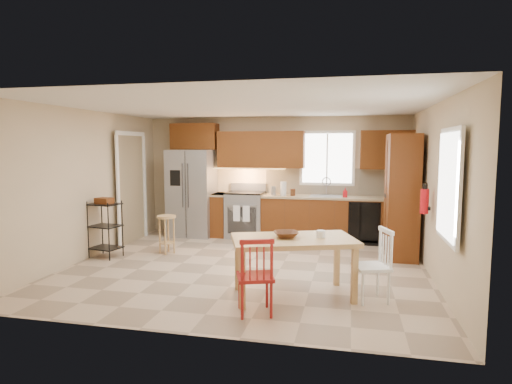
{
  "coord_description": "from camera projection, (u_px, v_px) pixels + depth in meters",
  "views": [
    {
      "loc": [
        1.57,
        -6.38,
        1.9
      ],
      "look_at": [
        0.07,
        0.4,
        1.15
      ],
      "focal_mm": 30.0,
      "sensor_mm": 36.0,
      "label": 1
    }
  ],
  "objects": [
    {
      "name": "floor",
      "position": [
        246.0,
        267.0,
        6.73
      ],
      "size": [
        5.5,
        5.5,
        0.0
      ],
      "primitive_type": "plane",
      "color": "tan",
      "rests_on": "ground"
    },
    {
      "name": "ceiling",
      "position": [
        246.0,
        106.0,
        6.47
      ],
      "size": [
        5.5,
        5.0,
        0.02
      ],
      "primitive_type": "cube",
      "color": "silver",
      "rests_on": "ground"
    },
    {
      "name": "wall_back",
      "position": [
        274.0,
        177.0,
        9.03
      ],
      "size": [
        5.5,
        0.02,
        2.5
      ],
      "primitive_type": "cube",
      "color": "#CCB793",
      "rests_on": "ground"
    },
    {
      "name": "wall_front",
      "position": [
        185.0,
        213.0,
        4.17
      ],
      "size": [
        5.5,
        0.02,
        2.5
      ],
      "primitive_type": "cube",
      "color": "#CCB793",
      "rests_on": "ground"
    },
    {
      "name": "wall_left",
      "position": [
        88.0,
        185.0,
        7.19
      ],
      "size": [
        0.02,
        5.0,
        2.5
      ],
      "primitive_type": "cube",
      "color": "#CCB793",
      "rests_on": "ground"
    },
    {
      "name": "wall_right",
      "position": [
        436.0,
        192.0,
        6.01
      ],
      "size": [
        0.02,
        5.0,
        2.5
      ],
      "primitive_type": "cube",
      "color": "#CCB793",
      "rests_on": "ground"
    },
    {
      "name": "refrigerator",
      "position": [
        192.0,
        193.0,
        9.06
      ],
      "size": [
        0.92,
        0.75,
        1.82
      ],
      "primitive_type": "cube",
      "color": "gray",
      "rests_on": "floor"
    },
    {
      "name": "range_stove",
      "position": [
        246.0,
        215.0,
        8.92
      ],
      "size": [
        0.76,
        0.63,
        0.92
      ],
      "primitive_type": "cube",
      "color": "gray",
      "rests_on": "floor"
    },
    {
      "name": "base_cabinet_narrow",
      "position": [
        221.0,
        215.0,
        9.06
      ],
      "size": [
        0.3,
        0.6,
        0.9
      ],
      "primitive_type": "cube",
      "color": "#5A2710",
      "rests_on": "floor"
    },
    {
      "name": "base_cabinet_run",
      "position": [
        335.0,
        219.0,
        8.55
      ],
      "size": [
        2.92,
        0.6,
        0.9
      ],
      "primitive_type": "cube",
      "color": "#5A2710",
      "rests_on": "floor"
    },
    {
      "name": "dishwasher",
      "position": [
        364.0,
        222.0,
        8.14
      ],
      "size": [
        0.6,
        0.02,
        0.78
      ],
      "primitive_type": "cube",
      "color": "black",
      "rests_on": "floor"
    },
    {
      "name": "backsplash",
      "position": [
        336.0,
        182.0,
        8.74
      ],
      "size": [
        2.92,
        0.03,
        0.55
      ],
      "primitive_type": "cube",
      "color": "beige",
      "rests_on": "wall_back"
    },
    {
      "name": "upper_over_fridge",
      "position": [
        195.0,
        137.0,
        9.13
      ],
      "size": [
        1.0,
        0.35,
        0.55
      ],
      "primitive_type": "cube",
      "color": "#633610",
      "rests_on": "wall_back"
    },
    {
      "name": "upper_left_block",
      "position": [
        261.0,
        150.0,
        8.85
      ],
      "size": [
        1.8,
        0.35,
        0.75
      ],
      "primitive_type": "cube",
      "color": "#633610",
      "rests_on": "wall_back"
    },
    {
      "name": "upper_right_block",
      "position": [
        387.0,
        150.0,
        8.31
      ],
      "size": [
        1.0,
        0.35,
        0.75
      ],
      "primitive_type": "cube",
      "color": "#633610",
      "rests_on": "wall_back"
    },
    {
      "name": "window_back",
      "position": [
        327.0,
        158.0,
        8.73
      ],
      "size": [
        1.12,
        0.04,
        1.12
      ],
      "primitive_type": "cube",
      "color": "white",
      "rests_on": "wall_back"
    },
    {
      "name": "sink",
      "position": [
        326.0,
        198.0,
        8.54
      ],
      "size": [
        0.62,
        0.46,
        0.16
      ],
      "primitive_type": "cube",
      "color": "gray",
      "rests_on": "base_cabinet_run"
    },
    {
      "name": "undercab_glow",
      "position": [
        247.0,
        169.0,
        8.93
      ],
      "size": [
        1.6,
        0.3,
        0.01
      ],
      "primitive_type": "cube",
      "color": "#FFBF66",
      "rests_on": "wall_back"
    },
    {
      "name": "soap_bottle",
      "position": [
        345.0,
        192.0,
        8.35
      ],
      "size": [
        0.09,
        0.09,
        0.19
      ],
      "primitive_type": "imported",
      "color": "#BA0C15",
      "rests_on": "base_cabinet_run"
    },
    {
      "name": "paper_towel",
      "position": [
        283.0,
        189.0,
        8.66
      ],
      "size": [
        0.12,
        0.12,
        0.28
      ],
      "primitive_type": "cylinder",
      "color": "white",
      "rests_on": "base_cabinet_run"
    },
    {
      "name": "canister_steel",
      "position": [
        274.0,
        191.0,
        8.7
      ],
      "size": [
        0.11,
        0.11,
        0.18
      ],
      "primitive_type": "cylinder",
      "color": "gray",
      "rests_on": "base_cabinet_run"
    },
    {
      "name": "canister_wood",
      "position": [
        293.0,
        192.0,
        8.59
      ],
      "size": [
        0.1,
        0.1,
        0.14
      ],
      "primitive_type": "cylinder",
      "color": "#512A15",
      "rests_on": "base_cabinet_run"
    },
    {
      "name": "pantry",
      "position": [
        402.0,
        196.0,
        7.27
      ],
      "size": [
        0.5,
        0.95,
        2.1
      ],
      "primitive_type": "cube",
      "color": "#5A2710",
      "rests_on": "floor"
    },
    {
      "name": "fire_extinguisher",
      "position": [
        424.0,
        201.0,
        6.2
      ],
      "size": [
        0.12,
        0.12,
        0.36
      ],
      "primitive_type": "cylinder",
      "color": "#BA0C15",
      "rests_on": "wall_right"
    },
    {
      "name": "window_right",
      "position": [
        449.0,
        185.0,
        4.89
      ],
      "size": [
        0.04,
        1.02,
        1.32
      ],
      "primitive_type": "cube",
      "color": "white",
      "rests_on": "wall_right"
    },
    {
      "name": "doorway",
      "position": [
        131.0,
        189.0,
        8.46
      ],
      "size": [
        0.04,
        0.95,
        2.1
      ],
      "primitive_type": "cube",
      "color": "#8C7A59",
      "rests_on": "wall_left"
    },
    {
      "name": "dining_table",
      "position": [
        293.0,
        268.0,
        5.39
      ],
      "size": [
        1.71,
        1.31,
        0.74
      ],
      "primitive_type": null,
      "rotation": [
        0.0,
        0.0,
        0.34
      ],
      "color": "tan",
      "rests_on": "floor"
    },
    {
      "name": "chair_red",
      "position": [
        255.0,
        275.0,
        4.83
      ],
      "size": [
        0.53,
        0.53,
        0.89
      ],
      "primitive_type": null,
      "rotation": [
        0.0,
        0.0,
        0.34
      ],
      "color": "maroon",
      "rests_on": "floor"
    },
    {
      "name": "chair_white",
      "position": [
        371.0,
        265.0,
        5.23
      ],
      "size": [
        0.53,
        0.53,
        0.89
      ],
      "primitive_type": null,
      "rotation": [
        0.0,
        0.0,
        1.91
      ],
      "color": "white",
      "rests_on": "floor"
    },
    {
      "name": "table_bowl",
      "position": [
        286.0,
        238.0,
        5.37
      ],
      "size": [
        0.39,
        0.39,
        0.08
      ],
      "primitive_type": "imported",
      "rotation": [
        0.0,
        0.0,
        0.34
      ],
      "color": "#512A15",
      "rests_on": "dining_table"
    },
    {
      "name": "table_jar",
      "position": [
        321.0,
        236.0,
        5.37
      ],
      "size": [
        0.14,
        0.14,
        0.13
      ],
      "primitive_type": "cylinder",
      "rotation": [
        0.0,
        0.0,
        0.34
      ],
      "color": "white",
      "rests_on": "dining_table"
    },
    {
      "name": "bar_stool",
      "position": [
        167.0,
        235.0,
        7.56
      ],
      "size": [
        0.36,
        0.36,
        0.68
      ],
      "primitive_type": null,
      "rotation": [
        0.0,
        0.0,
        -0.1
      ],
      "color": "tan",
      "rests_on": "floor"
    },
    {
      "name": "utility_cart",
      "position": [
        105.0,
        229.0,
        7.3
      ],
      "size": [
        0.54,
        0.46,
        0.97
      ],
      "primitive_type": null,
      "rotation": [
        0.0,
        0.0,
        -0.18
      ],
      "color": "black",
      "rests_on": "floor"
    }
  ]
}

